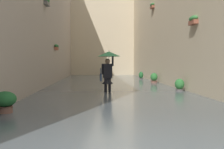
% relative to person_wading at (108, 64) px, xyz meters
% --- Properties ---
extents(ground_plane, '(67.50, 67.50, 0.00)m').
position_rel_person_wading_xyz_m(ground_plane, '(-0.22, -4.78, -1.47)').
color(ground_plane, gray).
extents(flood_water, '(7.62, 33.00, 0.22)m').
position_rel_person_wading_xyz_m(flood_water, '(-0.22, -4.78, -1.37)').
color(flood_water, '#515B60').
rests_on(flood_water, ground_plane).
extents(building_facade_left, '(2.04, 31.00, 10.44)m').
position_rel_person_wading_xyz_m(building_facade_left, '(-4.53, -4.78, 3.74)').
color(building_facade_left, beige).
rests_on(building_facade_left, ground_plane).
extents(building_facade_far, '(10.42, 1.80, 12.03)m').
position_rel_person_wading_xyz_m(building_facade_far, '(-0.22, -19.18, 4.54)').
color(building_facade_far, beige).
rests_on(building_facade_far, ground_plane).
extents(person_wading, '(1.03, 1.03, 2.09)m').
position_rel_person_wading_xyz_m(person_wading, '(0.00, 0.00, 0.00)').
color(person_wading, black).
rests_on(person_wading, ground_plane).
extents(potted_plant_far_right, '(0.59, 0.59, 0.77)m').
position_rel_person_wading_xyz_m(potted_plant_far_right, '(2.90, 5.18, -1.01)').
color(potted_plant_far_right, brown).
rests_on(potted_plant_far_right, ground_plane).
extents(potted_plant_far_left, '(0.47, 0.47, 0.87)m').
position_rel_person_wading_xyz_m(potted_plant_far_left, '(-3.25, -5.66, -1.02)').
color(potted_plant_far_left, brown).
rests_on(potted_plant_far_left, ground_plane).
extents(potted_plant_near_left, '(0.36, 0.36, 0.82)m').
position_rel_person_wading_xyz_m(potted_plant_near_left, '(-3.11, -10.05, -1.04)').
color(potted_plant_near_left, '#66605B').
rests_on(potted_plant_near_left, ground_plane).
extents(potted_plant_mid_left, '(0.44, 0.44, 0.78)m').
position_rel_person_wading_xyz_m(potted_plant_mid_left, '(-3.32, -0.29, -1.06)').
color(potted_plant_mid_left, '#66605B').
rests_on(potted_plant_mid_left, ground_plane).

